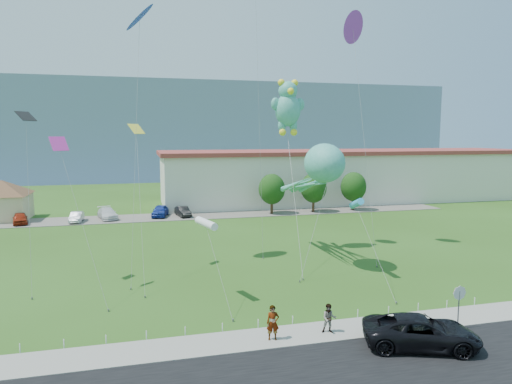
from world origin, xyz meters
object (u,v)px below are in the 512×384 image
parked_car_black (183,211)px  octopus_kite (317,172)px  suv (421,332)px  pedestrian_left (273,323)px  pavilion (2,196)px  parked_car_white (107,213)px  warehouse (348,175)px  parked_car_silver (76,217)px  parked_car_red (20,218)px  parked_car_blue (160,211)px  stop_sign (459,297)px  pedestrian_right (329,318)px  teddy_bear_kite (288,106)px

parked_car_black → octopus_kite: bearing=-81.4°
suv → pedestrian_left: bearing=89.5°
pavilion → parked_car_white: (12.68, -2.67, -2.27)m
warehouse → suv: size_ratio=10.79×
pedestrian_left → parked_car_silver: (-14.17, 37.14, -0.34)m
parked_car_red → parked_car_blue: bearing=-10.1°
pavilion → parked_car_silver: size_ratio=2.49×
parked_car_white → parked_car_black: size_ratio=1.24×
suv → parked_car_red: bearing=53.9°
parked_car_white → warehouse: bearing=-1.4°
stop_sign → parked_car_white: size_ratio=0.52×
parked_car_white → parked_car_blue: size_ratio=1.09×
pavilion → parked_car_blue: size_ratio=2.11×
pedestrian_right → parked_car_red: size_ratio=0.40×
pedestrian_right → parked_car_blue: pedestrian_right is taller
suv → parked_car_blue: (-11.03, 41.02, -0.04)m
warehouse → suv: bearing=-111.7°
stop_sign → parked_car_blue: bearing=109.8°
pavilion → pedestrian_right: pavilion is taller
parked_car_white → parked_car_black: bearing=-17.3°
pedestrian_right → parked_car_red: pedestrian_right is taller
stop_sign → parked_car_silver: (-24.35, 38.28, -1.20)m
pedestrian_left → warehouse: bearing=69.0°
pedestrian_left → suv: bearing=-11.3°
pavilion → suv: bearing=-55.2°
suv → pedestrian_right: (-3.81, 2.58, 0.04)m
suv → parked_car_black: suv is taller
pedestrian_right → parked_car_white: bearing=127.6°
suv → parked_car_blue: suv is taller
pavilion → pedestrian_right: bearing=-57.2°
stop_sign → octopus_kite: bearing=100.9°
pedestrian_right → suv: bearing=-16.2°
teddy_bear_kite → suv: bearing=-89.0°
pavilion → parked_car_black: 22.48m
parked_car_white → stop_sign: bearing=-76.7°
parked_car_black → pedestrian_right: bearing=-94.0°
pedestrian_right → teddy_bear_kite: (3.46, 17.92, 12.30)m
warehouse → stop_sign: 51.00m
pavilion → stop_sign: size_ratio=3.68×
parked_car_black → teddy_bear_kite: teddy_bear_kite is taller
parked_car_black → pedestrian_left: bearing=-98.7°
parked_car_white → suv: bearing=-81.2°
stop_sign → parked_car_black: 40.71m
pavilion → stop_sign: pavilion is taller
octopus_kite → parked_car_black: bearing=109.1°
parked_car_blue → octopus_kite: size_ratio=0.42×
parked_car_black → teddy_bear_kite: (7.78, -19.95, 12.49)m
suv → teddy_bear_kite: bearing=20.4°
warehouse → pedestrian_left: (-26.68, -47.06, -3.12)m
pedestrian_left → parked_car_white: size_ratio=0.38×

